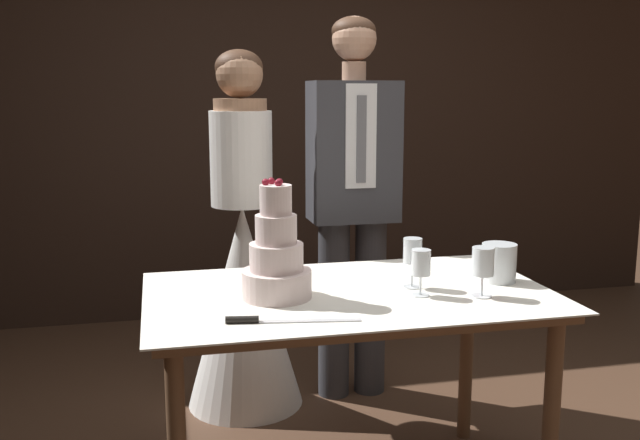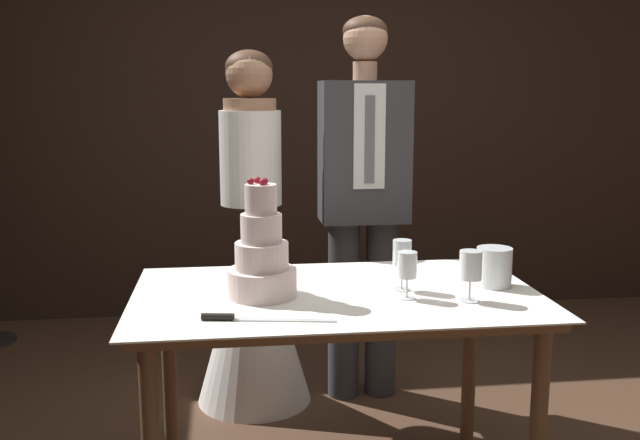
% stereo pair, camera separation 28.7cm
% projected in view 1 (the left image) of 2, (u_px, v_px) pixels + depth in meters
% --- Properties ---
extents(wall_back, '(5.46, 0.12, 2.57)m').
position_uv_depth(wall_back, '(279.00, 119.00, 4.66)').
color(wall_back, black).
rests_on(wall_back, ground_plane).
extents(cake_table, '(1.40, 0.84, 0.78)m').
position_uv_depth(cake_table, '(348.00, 316.00, 2.50)').
color(cake_table, brown).
rests_on(cake_table, ground_plane).
extents(tiered_cake, '(0.24, 0.24, 0.41)m').
position_uv_depth(tiered_cake, '(276.00, 259.00, 2.38)').
color(tiered_cake, beige).
rests_on(tiered_cake, cake_table).
extents(cake_knife, '(0.41, 0.09, 0.02)m').
position_uv_depth(cake_knife, '(267.00, 320.00, 2.14)').
color(cake_knife, silver).
rests_on(cake_knife, cake_table).
extents(wine_glass_near, '(0.07, 0.07, 0.16)m').
position_uv_depth(wine_glass_near, '(421.00, 264.00, 2.41)').
color(wine_glass_near, silver).
rests_on(wine_glass_near, cake_table).
extents(wine_glass_middle, '(0.07, 0.07, 0.17)m').
position_uv_depth(wine_glass_middle, '(483.00, 264.00, 2.40)').
color(wine_glass_middle, silver).
rests_on(wine_glass_middle, cake_table).
extents(wine_glass_far, '(0.07, 0.07, 0.18)m').
position_uv_depth(wine_glass_far, '(412.00, 253.00, 2.51)').
color(wine_glass_far, silver).
rests_on(wine_glass_far, cake_table).
extents(hurricane_candle, '(0.13, 0.13, 0.14)m').
position_uv_depth(hurricane_candle, '(499.00, 264.00, 2.60)').
color(hurricane_candle, silver).
rests_on(hurricane_candle, cake_table).
extents(bride, '(0.54, 0.54, 1.65)m').
position_uv_depth(bride, '(244.00, 279.00, 3.30)').
color(bride, white).
rests_on(bride, ground_plane).
extents(groom, '(0.41, 0.25, 1.80)m').
position_uv_depth(groom, '(353.00, 191.00, 3.34)').
color(groom, '#38383D').
rests_on(groom, ground_plane).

